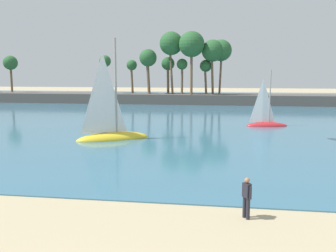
{
  "coord_description": "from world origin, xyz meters",
  "views": [
    {
      "loc": [
        4.68,
        -5.93,
        5.75
      ],
      "look_at": [
        1.61,
        14.64,
        2.73
      ],
      "focal_mm": 39.84,
      "sensor_mm": 36.0,
      "label": 1
    }
  ],
  "objects": [
    {
      "name": "sailboat_mid_bay",
      "position": [
        -4.69,
        24.26,
        0.88
      ],
      "size": [
        6.35,
        4.88,
        9.12
      ],
      "color": "yellow",
      "rests_on": "sea"
    },
    {
      "name": "palm_headland",
      "position": [
        0.11,
        61.13,
        3.41
      ],
      "size": [
        111.44,
        6.67,
        12.86
      ],
      "color": "#514C47",
      "rests_on": "ground"
    },
    {
      "name": "sailboat_toward_headland",
      "position": [
        9.2,
        34.25,
        0.63
      ],
      "size": [
        4.51,
        1.98,
        6.32
      ],
      "color": "red",
      "rests_on": "sea"
    },
    {
      "name": "person_at_waterline",
      "position": [
        5.67,
        8.46,
        0.89
      ],
      "size": [
        0.36,
        0.47,
        1.67
      ],
      "color": "#23232D",
      "rests_on": "ground"
    },
    {
      "name": "sea",
      "position": [
        0.0,
        55.38,
        0.03
      ],
      "size": [
        220.0,
        91.62,
        0.06
      ],
      "primitive_type": "cube",
      "color": "#386B84",
      "rests_on": "ground"
    }
  ]
}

